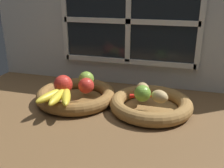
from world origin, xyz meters
TOP-DOWN VIEW (x-y plane):
  - ground_plane at (0.00, 0.00)cm, footprint 140.00×90.00cm
  - back_wall at (0.00, 29.77)cm, footprint 140.00×4.60cm
  - fruit_bowl_left at (-16.18, 1.79)cm, footprint 33.47×33.47cm
  - fruit_bowl_right at (15.57, 1.79)cm, footprint 32.26×32.26cm
  - apple_red_right at (-10.35, -0.85)cm, footprint 6.40×6.40cm
  - apple_red_front at (-19.16, -3.47)cm, footprint 7.57×7.57cm
  - apple_green_back at (-13.05, 6.15)cm, footprint 6.69×6.69cm
  - banana_bunch_front at (-17.79, -9.78)cm, footprint 14.43×17.79cm
  - potato_small at (19.06, -1.70)cm, footprint 8.36×7.70cm
  - potato_oblong at (11.65, 4.84)cm, footprint 7.34×8.62cm
  - lime_near at (12.76, -2.44)cm, footprint 6.28×6.28cm
  - chili_pepper at (13.81, 0.68)cm, footprint 12.82×4.93cm

SIDE VIEW (x-z plane):
  - ground_plane at x=0.00cm, z-range -3.00..0.00cm
  - fruit_bowl_left at x=-16.18cm, z-range -0.18..5.25cm
  - fruit_bowl_right at x=15.57cm, z-range -0.17..5.26cm
  - chili_pepper at x=13.81cm, z-range 5.43..7.18cm
  - banana_bunch_front at x=-17.79cm, z-range 5.43..8.81cm
  - potato_oblong at x=11.65cm, z-range 5.43..9.95cm
  - potato_small at x=19.06cm, z-range 5.43..10.16cm
  - lime_near at x=12.76cm, z-range 5.43..11.71cm
  - apple_red_right at x=-10.35cm, z-range 5.43..11.83cm
  - apple_green_back at x=-13.05cm, z-range 5.43..12.12cm
  - apple_red_front at x=-19.16cm, z-range 5.43..13.00cm
  - back_wall at x=0.00cm, z-range 0.38..55.38cm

